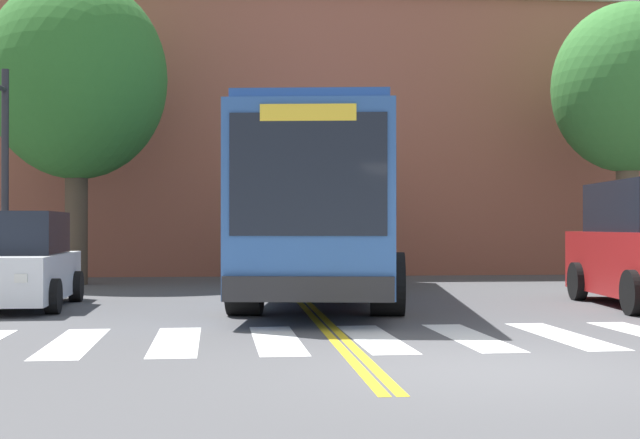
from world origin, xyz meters
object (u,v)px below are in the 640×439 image
at_px(city_bus, 325,207).
at_px(street_tree_curbside_small, 77,79).
at_px(street_tree_curbside_large, 627,89).
at_px(car_white_near_lane, 16,264).
at_px(car_black_behind_bus, 289,250).

height_order(city_bus, street_tree_curbside_small, street_tree_curbside_small).
bearing_deg(street_tree_curbside_large, city_bus, -151.72).
bearing_deg(city_bus, car_white_near_lane, -163.61).
relative_size(car_white_near_lane, car_black_behind_bus, 1.04).
xyz_separation_m(city_bus, car_black_behind_bus, (-0.18, 8.84, -1.11)).
height_order(car_black_behind_bus, street_tree_curbside_large, street_tree_curbside_large).
bearing_deg(car_white_near_lane, street_tree_curbside_small, 90.45).
bearing_deg(car_white_near_lane, car_black_behind_bus, 61.91).
xyz_separation_m(car_white_near_lane, street_tree_curbside_small, (-0.05, 6.57, 4.44)).
distance_m(street_tree_curbside_large, street_tree_curbside_small, 14.53).
height_order(car_black_behind_bus, street_tree_curbside_small, street_tree_curbside_small).
relative_size(car_black_behind_bus, street_tree_curbside_large, 0.53).
bearing_deg(car_black_behind_bus, car_white_near_lane, -118.09).
distance_m(car_white_near_lane, car_black_behind_bus, 11.96).
relative_size(city_bus, street_tree_curbside_large, 1.61).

